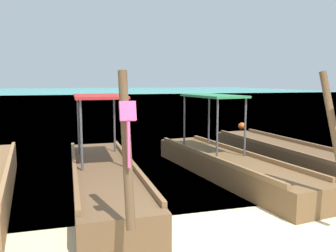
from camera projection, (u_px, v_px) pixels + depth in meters
name	position (u px, v px, depth m)	size (l,w,h in m)	color
sea_water	(81.00, 94.00, 63.62)	(120.00, 120.00, 0.00)	#2DB29E
longtail_boat_pink_ribbon	(104.00, 178.00, 7.43)	(1.31, 6.24, 2.57)	brown
longtail_boat_violet_ribbon	(227.00, 164.00, 8.75)	(1.93, 6.52, 2.59)	brown
longtail_boat_turquoise_ribbon	(295.00, 157.00, 9.70)	(1.68, 7.49, 2.49)	brown
mooring_buoy_near	(242.00, 126.00, 17.19)	(0.38, 0.38, 0.38)	#EA5119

